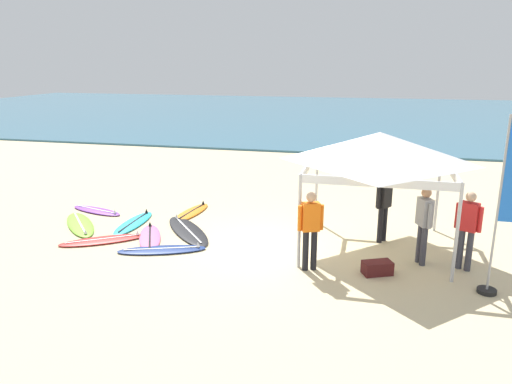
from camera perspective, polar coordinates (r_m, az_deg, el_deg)
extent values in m
plane|color=beige|center=(11.52, 1.66, -6.63)|extent=(80.00, 80.00, 0.00)
cube|color=#386B84|center=(40.99, 10.54, 9.05)|extent=(80.00, 36.00, 0.10)
cylinder|color=#B7B7BC|center=(10.19, 5.14, -3.51)|extent=(0.07, 0.07, 2.05)
cylinder|color=#B7B7BC|center=(10.25, 22.65, -4.56)|extent=(0.07, 0.07, 2.05)
cylinder|color=#B7B7BC|center=(13.15, 7.16, 0.74)|extent=(0.07, 0.07, 2.05)
cylinder|color=#B7B7BC|center=(13.19, 20.69, -0.09)|extent=(0.07, 0.07, 2.05)
cube|color=white|center=(9.84, 14.26, 1.06)|extent=(3.11, 0.03, 0.18)
cube|color=white|center=(12.88, 14.20, 4.35)|extent=(3.11, 0.03, 0.18)
cube|color=white|center=(11.43, 6.41, 3.39)|extent=(0.03, 3.11, 0.18)
cube|color=white|center=(11.49, 21.99, 2.42)|extent=(0.03, 3.11, 0.18)
pyramid|color=white|center=(11.27, 14.37, 5.11)|extent=(3.23, 3.23, 0.70)
ellipsoid|color=#23B2CC|center=(13.54, -14.27, -3.56)|extent=(0.57, 2.00, 0.07)
cube|color=black|center=(13.53, -14.28, -3.41)|extent=(0.07, 1.70, 0.01)
cone|color=black|center=(14.21, -12.82, -2.18)|extent=(0.09, 0.09, 0.12)
ellipsoid|color=purple|center=(14.96, -18.32, -2.08)|extent=(1.89, 0.99, 0.07)
cube|color=white|center=(14.95, -18.34, -1.94)|extent=(1.50, 0.48, 0.01)
cone|color=white|center=(14.40, -16.36, -2.19)|extent=(0.09, 0.09, 0.12)
ellipsoid|color=red|center=(12.49, -17.66, -5.43)|extent=(2.02, 1.60, 0.07)
cube|color=white|center=(12.47, -17.68, -5.27)|extent=(1.48, 1.00, 0.01)
cone|color=white|center=(12.50, -13.84, -4.66)|extent=(0.09, 0.09, 0.12)
ellipsoid|color=orange|center=(14.14, -7.66, -2.41)|extent=(0.74, 1.92, 0.07)
cube|color=black|center=(14.13, -7.66, -2.26)|extent=(0.24, 1.59, 0.01)
cone|color=black|center=(14.77, -6.26, -1.22)|extent=(0.09, 0.09, 0.12)
ellipsoid|color=navy|center=(11.53, -11.07, -6.71)|extent=(2.11, 1.22, 0.07)
cube|color=white|center=(11.52, -11.08, -6.54)|extent=(1.65, 0.64, 0.01)
cone|color=white|center=(11.46, -6.88, -6.17)|extent=(0.09, 0.09, 0.12)
ellipsoid|color=black|center=(12.68, -8.06, -4.52)|extent=(2.11, 2.40, 0.07)
cube|color=white|center=(12.67, -8.07, -4.36)|extent=(1.37, 1.70, 0.01)
cone|color=white|center=(13.59, -9.38, -2.79)|extent=(0.09, 0.09, 0.12)
ellipsoid|color=#7AD12D|center=(13.85, -20.07, -3.61)|extent=(1.95, 2.11, 0.07)
cube|color=white|center=(13.84, -20.08, -3.46)|extent=(1.30, 1.48, 0.01)
cone|color=white|center=(12.95, -19.52, -4.41)|extent=(0.09, 0.09, 0.12)
ellipsoid|color=pink|center=(12.36, -12.43, -5.26)|extent=(1.29, 1.97, 0.07)
cube|color=black|center=(12.35, -12.44, -5.10)|extent=(0.74, 1.51, 0.01)
cone|color=black|center=(13.08, -12.42, -3.68)|extent=(0.09, 0.09, 0.12)
cylinder|color=black|center=(12.25, 14.92, -3.61)|extent=(0.13, 0.13, 0.88)
cylinder|color=black|center=(12.10, 14.47, -3.81)|extent=(0.13, 0.13, 0.88)
cube|color=black|center=(11.96, 14.93, -0.35)|extent=(0.38, 0.42, 0.60)
sphere|color=#9E7051|center=(11.86, 15.07, 1.62)|extent=(0.21, 0.21, 0.21)
cylinder|color=black|center=(12.16, 15.49, -0.24)|extent=(0.09, 0.09, 0.54)
cylinder|color=black|center=(11.78, 14.34, -0.66)|extent=(0.09, 0.09, 0.54)
cylinder|color=#383842|center=(11.04, 19.19, -6.05)|extent=(0.13, 0.13, 0.88)
cylinder|color=#383842|center=(11.19, 18.77, -5.73)|extent=(0.13, 0.13, 0.88)
cube|color=gray|center=(10.88, 19.31, -2.25)|extent=(0.34, 0.42, 0.60)
sphere|color=#9E7051|center=(10.77, 19.51, -0.09)|extent=(0.21, 0.21, 0.21)
cylinder|color=gray|center=(10.70, 19.87, -2.71)|extent=(0.09, 0.09, 0.54)
cylinder|color=gray|center=(11.08, 18.75, -2.00)|extent=(0.09, 0.09, 0.54)
cylinder|color=black|center=(10.26, 5.87, -6.88)|extent=(0.13, 0.13, 0.88)
cylinder|color=black|center=(10.30, 6.85, -6.81)|extent=(0.13, 0.13, 0.88)
cube|color=orange|center=(10.03, 6.49, -2.92)|extent=(0.42, 0.34, 0.60)
sphere|color=tan|center=(9.91, 6.56, -0.59)|extent=(0.21, 0.21, 0.21)
cylinder|color=orange|center=(9.98, 5.20, -3.10)|extent=(0.09, 0.09, 0.54)
cylinder|color=orange|center=(10.10, 7.75, -2.96)|extent=(0.09, 0.09, 0.54)
cylinder|color=#383842|center=(11.11, 23.88, -6.40)|extent=(0.13, 0.13, 0.88)
cylinder|color=#383842|center=(11.16, 23.00, -6.21)|extent=(0.13, 0.13, 0.88)
cube|color=red|center=(10.90, 23.84, -2.68)|extent=(0.42, 0.36, 0.60)
sphere|color=tan|center=(10.79, 24.08, -0.53)|extent=(0.21, 0.21, 0.21)
cylinder|color=red|center=(10.85, 24.99, -3.00)|extent=(0.09, 0.09, 0.54)
cylinder|color=red|center=(10.97, 22.69, -2.56)|extent=(0.09, 0.09, 0.54)
cylinder|color=#99999E|center=(9.83, 26.69, -1.70)|extent=(0.04, 0.04, 3.40)
cylinder|color=black|center=(10.39, 25.60, -10.49)|extent=(0.36, 0.36, 0.08)
cube|color=#4C1919|center=(10.43, 14.14, -8.69)|extent=(0.68, 0.54, 0.28)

